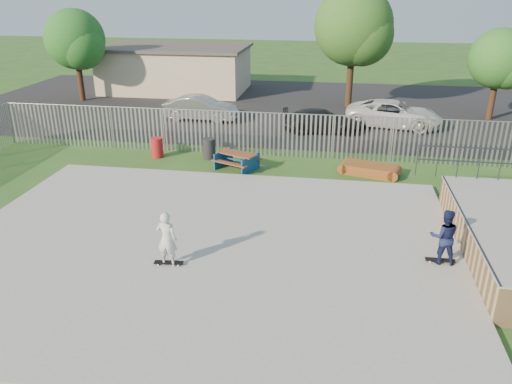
# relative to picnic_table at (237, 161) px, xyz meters

# --- Properties ---
(ground) EXTENTS (120.00, 120.00, 0.00)m
(ground) POSITION_rel_picnic_table_xyz_m (0.34, -7.02, -0.37)
(ground) COLOR #2D551D
(ground) RESTS_ON ground
(concrete_slab) EXTENTS (15.00, 12.00, 0.15)m
(concrete_slab) POSITION_rel_picnic_table_xyz_m (0.34, -7.02, -0.29)
(concrete_slab) COLOR gray
(concrete_slab) RESTS_ON ground
(fence) EXTENTS (26.04, 16.02, 2.00)m
(fence) POSITION_rel_picnic_table_xyz_m (1.34, -2.44, 0.63)
(fence) COLOR gray
(fence) RESTS_ON ground
(picnic_table) EXTENTS (2.12, 1.97, 0.72)m
(picnic_table) POSITION_rel_picnic_table_xyz_m (0.00, 0.00, 0.00)
(picnic_table) COLOR brown
(picnic_table) RESTS_ON ground
(funbox) EXTENTS (2.26, 1.54, 0.41)m
(funbox) POSITION_rel_picnic_table_xyz_m (5.55, 0.24, -0.16)
(funbox) COLOR brown
(funbox) RESTS_ON ground
(trash_bin_red) EXTENTS (0.54, 0.54, 0.91)m
(trash_bin_red) POSITION_rel_picnic_table_xyz_m (-3.87, 0.96, 0.09)
(trash_bin_red) COLOR maroon
(trash_bin_red) RESTS_ON ground
(trash_bin_grey) EXTENTS (0.56, 0.56, 0.93)m
(trash_bin_grey) POSITION_rel_picnic_table_xyz_m (-1.49, 1.14, 0.10)
(trash_bin_grey) COLOR black
(trash_bin_grey) RESTS_ON ground
(parking_lot) EXTENTS (40.00, 18.00, 0.02)m
(parking_lot) POSITION_rel_picnic_table_xyz_m (0.34, 11.98, -0.36)
(parking_lot) COLOR black
(parking_lot) RESTS_ON ground
(car_silver) EXTENTS (4.25, 1.62, 1.38)m
(car_silver) POSITION_rel_picnic_table_xyz_m (-3.65, 7.76, 0.35)
(car_silver) COLOR #AFB0B4
(car_silver) RESTS_ON parking_lot
(car_dark) EXTENTS (4.29, 2.09, 1.20)m
(car_dark) POSITION_rel_picnic_table_xyz_m (3.33, 6.25, 0.26)
(car_dark) COLOR black
(car_dark) RESTS_ON parking_lot
(car_white) EXTENTS (5.48, 3.29, 1.43)m
(car_white) POSITION_rel_picnic_table_xyz_m (7.19, 8.01, 0.37)
(car_white) COLOR silver
(car_white) RESTS_ON parking_lot
(building) EXTENTS (10.40, 6.40, 3.20)m
(building) POSITION_rel_picnic_table_xyz_m (-7.66, 15.98, 1.24)
(building) COLOR beige
(building) RESTS_ON ground
(tree_left) EXTENTS (3.84, 3.84, 5.92)m
(tree_left) POSITION_rel_picnic_table_xyz_m (-12.93, 11.64, 3.62)
(tree_left) COLOR #3D2418
(tree_left) RESTS_ON ground
(tree_mid) EXTENTS (4.75, 4.75, 7.33)m
(tree_mid) POSITION_rel_picnic_table_xyz_m (4.79, 12.58, 4.57)
(tree_mid) COLOR #3C2918
(tree_mid) RESTS_ON ground
(tree_right) EXTENTS (3.33, 3.33, 5.13)m
(tree_right) POSITION_rel_picnic_table_xyz_m (12.85, 10.58, 3.08)
(tree_right) COLOR #3E2919
(tree_right) RESTS_ON ground
(skateboard_a) EXTENTS (0.80, 0.21, 0.08)m
(skateboard_a) POSITION_rel_picnic_table_xyz_m (7.12, -6.95, -0.18)
(skateboard_a) COLOR black
(skateboard_a) RESTS_ON concrete_slab
(skateboard_b) EXTENTS (0.82, 0.28, 0.08)m
(skateboard_b) POSITION_rel_picnic_table_xyz_m (-0.28, -8.28, -0.18)
(skateboard_b) COLOR black
(skateboard_b) RESTS_ON concrete_slab
(skater_navy) EXTENTS (0.78, 0.61, 1.58)m
(skater_navy) POSITION_rel_picnic_table_xyz_m (7.12, -6.95, 0.58)
(skater_navy) COLOR #141B41
(skater_navy) RESTS_ON concrete_slab
(skater_white) EXTENTS (0.61, 0.42, 1.58)m
(skater_white) POSITION_rel_picnic_table_xyz_m (-0.28, -8.28, 0.58)
(skater_white) COLOR silver
(skater_white) RESTS_ON concrete_slab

